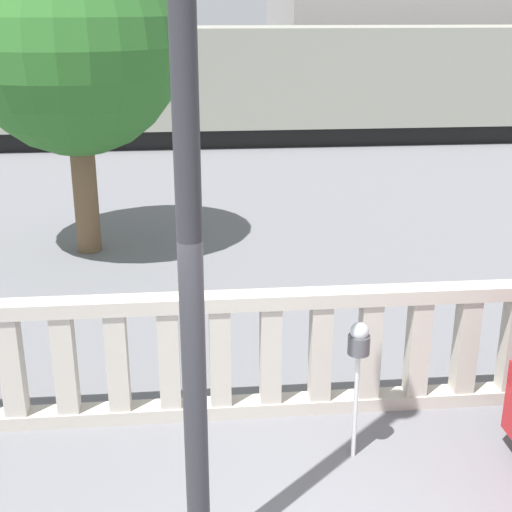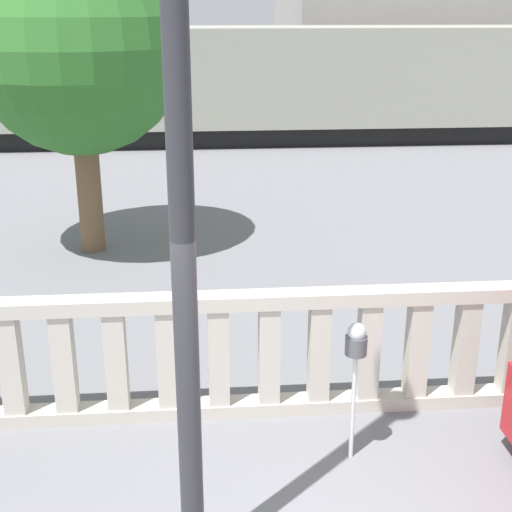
{
  "view_description": "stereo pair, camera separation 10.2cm",
  "coord_description": "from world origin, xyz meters",
  "views": [
    {
      "loc": [
        -0.75,
        -3.48,
        3.87
      ],
      "look_at": [
        -0.04,
        3.71,
        1.31
      ],
      "focal_mm": 50.0,
      "sensor_mm": 36.0,
      "label": 1
    },
    {
      "loc": [
        -0.65,
        -3.49,
        3.87
      ],
      "look_at": [
        -0.04,
        3.71,
        1.31
      ],
      "focal_mm": 50.0,
      "sensor_mm": 36.0,
      "label": 2
    }
  ],
  "objects": [
    {
      "name": "tree_left",
      "position": [
        -2.41,
        7.96,
        3.26
      ],
      "size": [
        3.33,
        3.33,
        4.94
      ],
      "color": "brown",
      "rests_on": "ground"
    },
    {
      "name": "train_near",
      "position": [
        3.47,
        17.78,
        1.72
      ],
      "size": [
        28.55,
        2.98,
        3.86
      ],
      "color": "black",
      "rests_on": "ground"
    },
    {
      "name": "balustrade",
      "position": [
        -0.0,
        2.71,
        0.65
      ],
      "size": [
        12.65,
        0.24,
        1.29
      ],
      "color": "#BCB5A8",
      "rests_on": "ground"
    },
    {
      "name": "lamppost",
      "position": [
        -0.75,
        0.7,
        3.56
      ],
      "size": [
        0.37,
        0.37,
        6.61
      ],
      "color": "#2D2D33",
      "rests_on": "ground"
    },
    {
      "name": "parking_meter",
      "position": [
        0.66,
        1.9,
        1.08
      ],
      "size": [
        0.19,
        0.19,
        1.32
      ],
      "color": "silver",
      "rests_on": "ground"
    }
  ]
}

